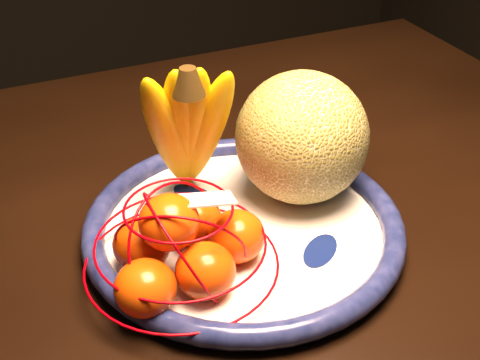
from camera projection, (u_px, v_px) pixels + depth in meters
name	position (u px, v px, depth m)	size (l,w,h in m)	color
dining_table	(45.00, 345.00, 0.71)	(1.60, 0.98, 0.79)	black
fruit_bowl	(244.00, 228.00, 0.73)	(0.35, 0.35, 0.03)	white
cantaloupe	(302.00, 137.00, 0.74)	(0.15, 0.15, 0.15)	olive
banana_bunch	(187.00, 124.00, 0.72)	(0.13, 0.12, 0.19)	#E4B40E
mandarin_bag	(182.00, 246.00, 0.65)	(0.23, 0.23, 0.12)	#FF4400
price_tag	(197.00, 200.00, 0.63)	(0.07, 0.03, 0.00)	white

